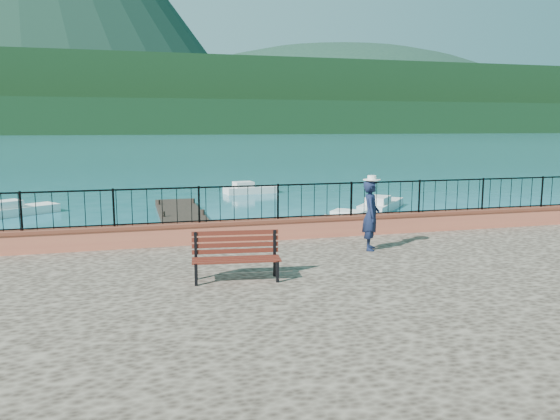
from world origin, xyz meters
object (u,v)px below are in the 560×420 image
boat_2 (381,202)px  park_bench (236,266)px  boat_3 (18,207)px  boat_4 (251,187)px  person (371,215)px  boat_1 (361,220)px

boat_2 → park_bench: bearing=-173.5°
boat_3 → boat_4: size_ratio=1.09×
boat_4 → boat_3: bearing=-164.7°
park_bench → boat_3: 19.83m
boat_2 → boat_3: (-18.10, 3.15, 0.00)m
person → boat_4: 22.22m
boat_2 → boat_4: same height
person → boat_3: bearing=58.2°
boat_1 → person: bearing=-70.8°
boat_4 → park_bench: bearing=-111.1°
park_bench → person: 4.33m
boat_3 → boat_4: same height
boat_2 → person: bearing=-165.5°
boat_2 → boat_4: 10.16m
park_bench → boat_4: park_bench is taller
park_bench → boat_4: bearing=84.2°
park_bench → boat_1: park_bench is taller
park_bench → person: person is taller
person → boat_4: (1.65, 22.09, -1.70)m
boat_2 → boat_3: bearing=121.6°
boat_1 → boat_2: bearing=97.6°
boat_1 → boat_2: size_ratio=0.88×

